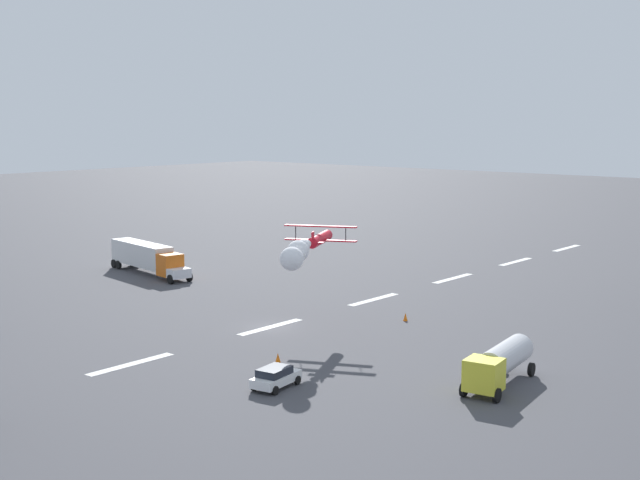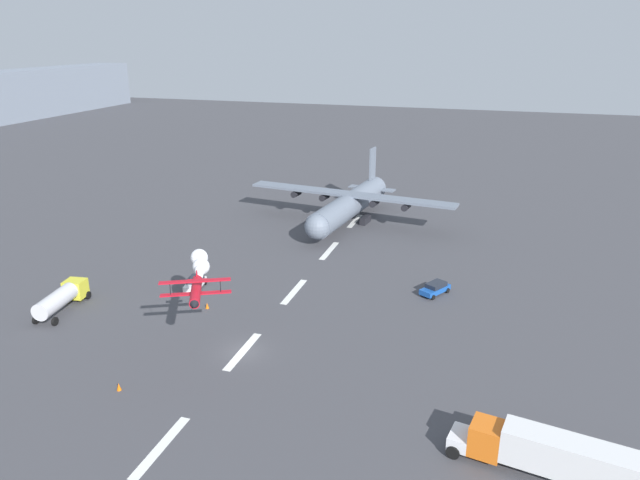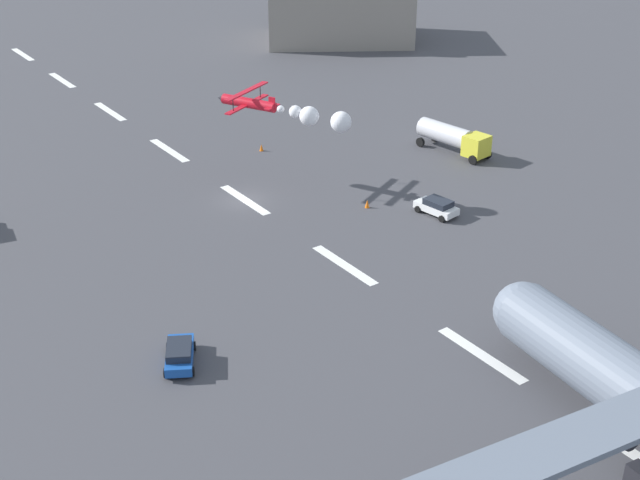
% 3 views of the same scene
% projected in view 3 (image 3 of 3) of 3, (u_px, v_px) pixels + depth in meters
% --- Properties ---
extents(ground_plane, '(440.00, 440.00, 0.00)m').
position_uv_depth(ground_plane, '(245.00, 200.00, 84.62)').
color(ground_plane, '#424247').
rests_on(ground_plane, ground).
extents(runway_stripe_0, '(8.00, 0.90, 0.01)m').
position_uv_depth(runway_stripe_0, '(23.00, 54.00, 130.95)').
color(runway_stripe_0, white).
rests_on(runway_stripe_0, ground).
extents(runway_stripe_1, '(8.00, 0.90, 0.01)m').
position_uv_depth(runway_stripe_1, '(62.00, 80.00, 119.37)').
color(runway_stripe_1, white).
rests_on(runway_stripe_1, ground).
extents(runway_stripe_2, '(8.00, 0.90, 0.01)m').
position_uv_depth(runway_stripe_2, '(110.00, 112.00, 107.78)').
color(runway_stripe_2, white).
rests_on(runway_stripe_2, ground).
extents(runway_stripe_3, '(8.00, 0.90, 0.01)m').
position_uv_depth(runway_stripe_3, '(169.00, 150.00, 96.20)').
color(runway_stripe_3, white).
rests_on(runway_stripe_3, ground).
extents(runway_stripe_4, '(8.00, 0.90, 0.01)m').
position_uv_depth(runway_stripe_4, '(245.00, 200.00, 84.62)').
color(runway_stripe_4, white).
rests_on(runway_stripe_4, ground).
extents(runway_stripe_5, '(8.00, 0.90, 0.01)m').
position_uv_depth(runway_stripe_5, '(344.00, 265.00, 73.03)').
color(runway_stripe_5, white).
rests_on(runway_stripe_5, ground).
extents(runway_stripe_6, '(8.00, 0.90, 0.01)m').
position_uv_depth(runway_stripe_6, '(482.00, 355.00, 61.45)').
color(runway_stripe_6, white).
rests_on(runway_stripe_6, ground).
extents(stunt_biplane_red, '(13.24, 8.71, 2.46)m').
position_uv_depth(stunt_biplane_red, '(297.00, 113.00, 82.77)').
color(stunt_biplane_red, red).
extents(fuel_tanker_truck, '(8.77, 3.87, 2.90)m').
position_uv_depth(fuel_tanker_truck, '(454.00, 137.00, 94.89)').
color(fuel_tanker_truck, yellow).
rests_on(fuel_tanker_truck, ground).
extents(followme_car_yellow, '(4.68, 3.73, 1.52)m').
position_uv_depth(followme_car_yellow, '(179.00, 354.00, 60.14)').
color(followme_car_yellow, '#194CA5').
rests_on(followme_car_yellow, ground).
extents(airport_staff_sedan, '(4.29, 2.51, 1.52)m').
position_uv_depth(airport_staff_sedan, '(437.00, 206.00, 81.36)').
color(airport_staff_sedan, white).
rests_on(airport_staff_sedan, ground).
extents(hangar_building, '(24.08, 26.22, 10.90)m').
position_uv_depth(hangar_building, '(340.00, 11.00, 136.85)').
color(hangar_building, gray).
rests_on(hangar_building, ground).
extents(traffic_cone_near, '(0.44, 0.44, 0.75)m').
position_uv_depth(traffic_cone_near, '(261.00, 148.00, 95.93)').
color(traffic_cone_near, orange).
rests_on(traffic_cone_near, ground).
extents(traffic_cone_far, '(0.44, 0.44, 0.75)m').
position_uv_depth(traffic_cone_far, '(367.00, 204.00, 82.89)').
color(traffic_cone_far, orange).
rests_on(traffic_cone_far, ground).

